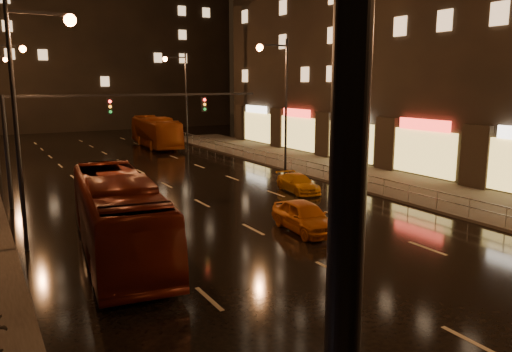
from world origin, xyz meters
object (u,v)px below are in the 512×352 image
(taxi_near, at_px, (305,216))
(taxi_far, at_px, (298,183))
(bus_curb, at_px, (156,132))
(bus_red, at_px, (118,215))

(taxi_near, bearing_deg, taxi_far, 62.93)
(bus_curb, distance_m, taxi_far, 26.30)
(bus_curb, xyz_separation_m, taxi_near, (-4.06, -33.50, -0.90))
(bus_red, relative_size, bus_curb, 0.99)
(taxi_far, bearing_deg, taxi_near, -116.32)
(taxi_near, distance_m, taxi_far, 8.56)
(bus_red, distance_m, taxi_far, 14.25)
(bus_red, bearing_deg, taxi_far, 32.05)
(taxi_near, relative_size, taxi_far, 1.09)
(taxi_near, bearing_deg, bus_red, 177.13)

